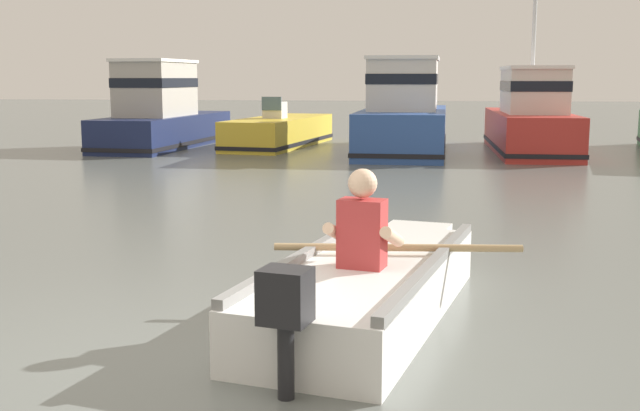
{
  "coord_description": "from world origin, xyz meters",
  "views": [
    {
      "loc": [
        1.7,
        -4.58,
        1.85
      ],
      "look_at": [
        0.64,
        3.27,
        0.55
      ],
      "focal_mm": 43.68,
      "sensor_mm": 36.0,
      "label": 1
    }
  ],
  "objects_px": {
    "rowboat_with_person": "(370,284)",
    "moored_boat_red": "(530,121)",
    "moored_boat_navy": "(162,115)",
    "moored_boat_yellow": "(280,133)",
    "moored_boat_blue": "(404,117)"
  },
  "relations": [
    {
      "from": "moored_boat_red",
      "to": "rowboat_with_person",
      "type": "bearing_deg",
      "value": -102.03
    },
    {
      "from": "rowboat_with_person",
      "to": "moored_boat_yellow",
      "type": "height_order",
      "value": "moored_boat_yellow"
    },
    {
      "from": "moored_boat_navy",
      "to": "moored_boat_red",
      "type": "bearing_deg",
      "value": -1.93
    },
    {
      "from": "moored_boat_navy",
      "to": "moored_boat_yellow",
      "type": "relative_size",
      "value": 1.12
    },
    {
      "from": "moored_boat_navy",
      "to": "moored_boat_red",
      "type": "relative_size",
      "value": 1.01
    },
    {
      "from": "moored_boat_navy",
      "to": "moored_boat_yellow",
      "type": "xyz_separation_m",
      "value": [
        3.09,
        0.72,
        -0.48
      ]
    },
    {
      "from": "moored_boat_red",
      "to": "moored_boat_navy",
      "type": "bearing_deg",
      "value": 178.07
    },
    {
      "from": "moored_boat_yellow",
      "to": "moored_boat_blue",
      "type": "distance_m",
      "value": 3.73
    },
    {
      "from": "rowboat_with_person",
      "to": "moored_boat_yellow",
      "type": "xyz_separation_m",
      "value": [
        -3.55,
        15.1,
        0.12
      ]
    },
    {
      "from": "rowboat_with_person",
      "to": "moored_boat_yellow",
      "type": "bearing_deg",
      "value": 103.23
    },
    {
      "from": "rowboat_with_person",
      "to": "moored_boat_red",
      "type": "xyz_separation_m",
      "value": [
        2.99,
        14.05,
        0.55
      ]
    },
    {
      "from": "moored_boat_blue",
      "to": "rowboat_with_person",
      "type": "bearing_deg",
      "value": -89.48
    },
    {
      "from": "moored_boat_blue",
      "to": "moored_boat_red",
      "type": "distance_m",
      "value": 3.14
    },
    {
      "from": "moored_boat_navy",
      "to": "moored_boat_blue",
      "type": "xyz_separation_m",
      "value": [
        6.52,
        -0.67,
        0.02
      ]
    },
    {
      "from": "moored_boat_yellow",
      "to": "moored_boat_blue",
      "type": "bearing_deg",
      "value": -22.12
    }
  ]
}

